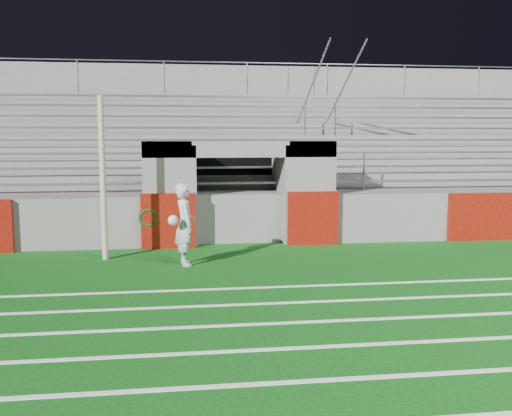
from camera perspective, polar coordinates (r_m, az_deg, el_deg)
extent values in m
plane|color=#0B470F|center=(11.33, 0.22, -6.66)|extent=(90.00, 90.00, 0.00)
cylinder|color=#B5AF86|center=(12.91, -15.07, 2.86)|extent=(0.13, 0.13, 3.59)
cube|color=white|center=(6.66, 6.41, -16.77)|extent=(28.00, 0.09, 0.01)
cube|color=white|center=(7.56, 4.51, -13.77)|extent=(28.00, 0.09, 0.01)
cube|color=white|center=(8.49, 3.06, -11.40)|extent=(28.00, 0.09, 0.01)
cube|color=white|center=(9.42, 1.91, -9.49)|extent=(28.00, 0.09, 0.01)
cube|color=white|center=(10.37, 0.98, -7.93)|extent=(28.00, 0.09, 0.01)
cube|color=#64625F|center=(14.47, -8.78, 1.48)|extent=(1.20, 1.00, 2.60)
cube|color=#64625F|center=(14.85, 5.25, 1.67)|extent=(1.20, 1.00, 2.60)
cube|color=black|center=(16.24, -2.31, 1.98)|extent=(2.60, 0.20, 2.50)
cube|color=#64625F|center=(15.08, -6.27, 1.55)|extent=(0.10, 2.20, 2.50)
cube|color=#64625F|center=(15.31, 2.37, 1.67)|extent=(0.10, 2.20, 2.50)
cube|color=#64625F|center=(14.49, -1.69, 5.92)|extent=(4.80, 1.00, 0.40)
cube|color=#64625F|center=(18.38, -2.94, 2.27)|extent=(26.00, 8.00, 0.20)
cube|color=#64625F|center=(18.45, -2.92, 0.33)|extent=(26.00, 8.00, 1.05)
cube|color=#5D0F07|center=(14.00, -8.78, -1.29)|extent=(1.30, 0.15, 1.35)
cube|color=#5D0F07|center=(14.38, 5.72, -1.02)|extent=(1.30, 0.15, 1.35)
cube|color=#5D0F07|center=(16.14, 22.18, -0.81)|extent=(2.20, 0.15, 1.25)
cube|color=gray|center=(15.45, -2.04, 2.54)|extent=(23.00, 0.28, 0.06)
cube|color=#64625F|center=(16.30, -2.34, 2.67)|extent=(24.00, 0.75, 0.38)
cube|color=gray|center=(16.17, -2.31, 4.09)|extent=(23.00, 0.28, 0.06)
cube|color=#64625F|center=(17.03, -2.58, 3.50)|extent=(24.00, 0.75, 0.76)
cube|color=gray|center=(16.90, -2.56, 5.51)|extent=(23.00, 0.28, 0.06)
cube|color=#64625F|center=(17.77, -2.80, 4.26)|extent=(24.00, 0.75, 1.14)
cube|color=gray|center=(17.64, -2.78, 6.81)|extent=(23.00, 0.28, 0.06)
cube|color=#64625F|center=(18.50, -3.00, 4.96)|extent=(24.00, 0.75, 1.52)
cube|color=gray|center=(18.39, -2.99, 8.01)|extent=(23.00, 0.28, 0.06)
cube|color=#64625F|center=(19.25, -3.19, 5.61)|extent=(24.00, 0.75, 1.90)
cube|color=gray|center=(19.15, -3.19, 9.11)|extent=(23.00, 0.28, 0.06)
cube|color=#64625F|center=(19.99, -3.36, 6.21)|extent=(24.00, 0.75, 2.28)
cube|color=gray|center=(19.91, -3.37, 10.12)|extent=(23.00, 0.28, 0.06)
cube|color=#64625F|center=(20.74, -3.52, 6.77)|extent=(24.00, 0.75, 2.66)
cube|color=gray|center=(20.68, -3.54, 11.06)|extent=(23.00, 0.28, 0.06)
cube|color=#64625F|center=(21.41, -3.66, 6.95)|extent=(26.00, 0.60, 5.29)
cylinder|color=#A5A8AD|center=(15.61, 7.24, 3.57)|extent=(0.05, 0.05, 1.00)
cylinder|color=#A5A8AD|center=(18.50, 4.90, 8.85)|extent=(0.05, 0.05, 1.00)
cylinder|color=#A5A8AD|center=(21.54, 3.17, 12.67)|extent=(0.05, 0.05, 1.00)
cylinder|color=#A5A8AD|center=(18.53, 4.92, 10.40)|extent=(0.05, 6.02, 3.08)
cylinder|color=#A5A8AD|center=(15.90, 10.74, 3.56)|extent=(0.05, 0.05, 1.00)
cylinder|color=#A5A8AD|center=(18.75, 7.92, 8.79)|extent=(0.05, 0.05, 1.00)
cylinder|color=#A5A8AD|center=(21.74, 5.82, 12.59)|extent=(0.05, 0.05, 1.00)
cylinder|color=#A5A8AD|center=(18.77, 7.95, 10.31)|extent=(0.05, 6.02, 3.08)
cylinder|color=#A5A8AD|center=(21.45, -17.43, 12.52)|extent=(0.05, 0.05, 1.10)
cylinder|color=#A5A8AD|center=(21.17, -9.19, 12.82)|extent=(0.05, 0.05, 1.10)
cylinder|color=#A5A8AD|center=(21.31, -0.90, 12.87)|extent=(0.05, 0.05, 1.10)
cylinder|color=#A5A8AD|center=(21.87, 7.13, 12.67)|extent=(0.05, 0.05, 1.10)
cylinder|color=#A5A8AD|center=(22.81, 14.61, 12.27)|extent=(0.05, 0.05, 1.10)
cylinder|color=#A5A8AD|center=(24.09, 21.36, 11.73)|extent=(0.05, 0.05, 1.10)
cylinder|color=#A5A8AD|center=(21.28, -3.66, 14.36)|extent=(24.00, 0.05, 0.05)
imported|color=silver|center=(12.11, -7.12, -1.64)|extent=(0.51, 0.69, 1.74)
sphere|color=white|center=(11.79, -8.29, -1.22)|extent=(0.21, 0.21, 0.21)
torus|color=#0D411A|center=(14.00, -10.71, -0.80)|extent=(0.48, 0.09, 0.48)
torus|color=#0C3F0E|center=(13.96, -10.71, -0.99)|extent=(0.47, 0.09, 0.47)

